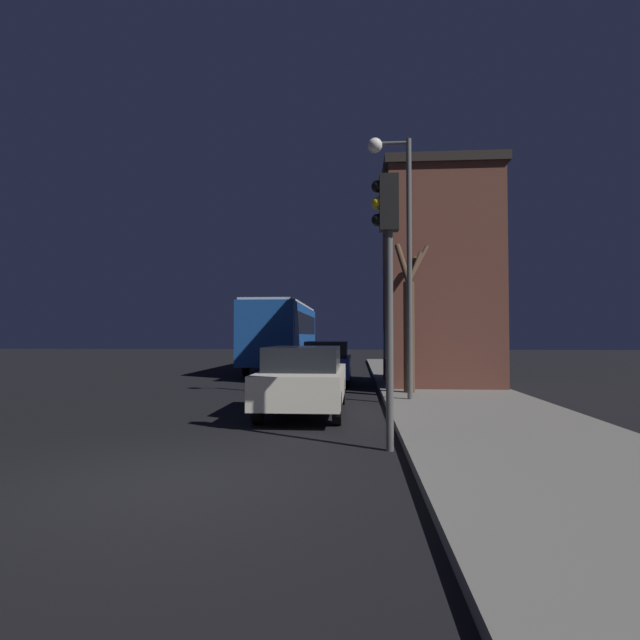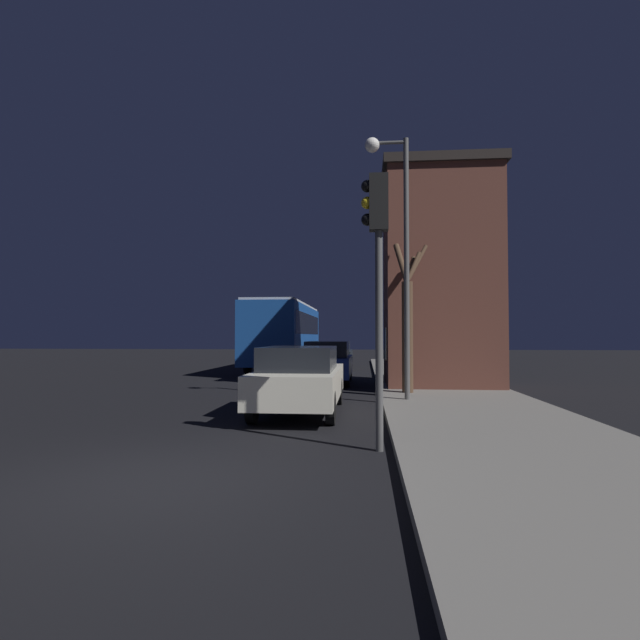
{
  "view_description": "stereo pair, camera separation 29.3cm",
  "coord_description": "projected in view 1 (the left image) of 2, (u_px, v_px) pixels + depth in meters",
  "views": [
    {
      "loc": [
        2.31,
        -6.06,
        1.81
      ],
      "look_at": [
        0.99,
        12.07,
        2.39
      ],
      "focal_mm": 28.0,
      "sensor_mm": 36.0,
      "label": 1
    },
    {
      "loc": [
        2.6,
        -6.03,
        1.81
      ],
      "look_at": [
        0.99,
        12.07,
        2.39
      ],
      "focal_mm": 28.0,
      "sensor_mm": 36.0,
      "label": 2
    }
  ],
  "objects": [
    {
      "name": "car_near_lane",
      "position": [
        305.0,
        378.0,
        11.67
      ],
      "size": [
        1.81,
        4.7,
        1.56
      ],
      "color": "beige",
      "rests_on": "ground"
    },
    {
      "name": "bus",
      "position": [
        283.0,
        331.0,
        26.17
      ],
      "size": [
        2.53,
        10.96,
        3.45
      ],
      "color": "#194793",
      "rests_on": "ground"
    },
    {
      "name": "car_far_lane",
      "position": [
        332.0,
        354.0,
        28.09
      ],
      "size": [
        1.85,
        4.72,
        1.5
      ],
      "color": "black",
      "rests_on": "ground"
    },
    {
      "name": "bare_tree",
      "position": [
        409.0,
        321.0,
        14.85
      ],
      "size": [
        1.09,
        0.92,
        4.53
      ],
      "color": "#473323",
      "rests_on": "sidewalk"
    },
    {
      "name": "ground_plane",
      "position": [
        169.0,
        483.0,
        6.15
      ],
      "size": [
        120.0,
        120.0,
        0.0
      ],
      "primitive_type": "plane",
      "color": "black"
    },
    {
      "name": "car_mid_lane",
      "position": [
        327.0,
        362.0,
        19.0
      ],
      "size": [
        1.74,
        4.42,
        1.6
      ],
      "color": "navy",
      "rests_on": "ground"
    },
    {
      "name": "streetlamp",
      "position": [
        398.0,
        226.0,
        13.3
      ],
      "size": [
        1.17,
        0.4,
        6.99
      ],
      "color": "#4C4C4C",
      "rests_on": "sidewalk"
    },
    {
      "name": "sidewalk",
      "position": [
        597.0,
        486.0,
        5.78
      ],
      "size": [
        4.07,
        60.0,
        0.14
      ],
      "color": "#605E59",
      "rests_on": "ground"
    },
    {
      "name": "traffic_light",
      "position": [
        387.0,
        252.0,
        7.94
      ],
      "size": [
        0.43,
        0.24,
        4.38
      ],
      "color": "#4C4C4C",
      "rests_on": "ground"
    },
    {
      "name": "brick_building",
      "position": [
        439.0,
        276.0,
        17.41
      ],
      "size": [
        3.92,
        3.89,
        7.46
      ],
      "color": "brown",
      "rests_on": "sidewalk"
    }
  ]
}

